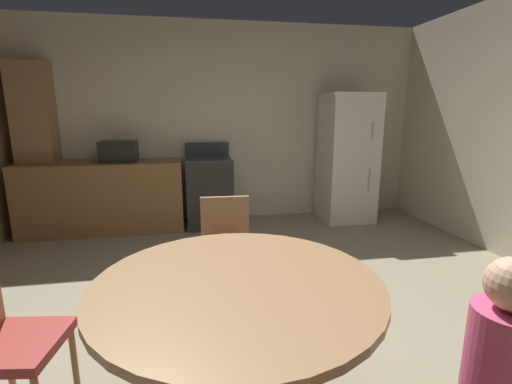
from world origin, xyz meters
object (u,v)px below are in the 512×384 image
Objects in this scene: oven_range at (209,191)px; chair_north at (226,246)px; dining_table at (238,310)px; chair_west at (0,335)px; refrigerator at (347,158)px; microwave at (119,151)px.

chair_north is at bearing -89.64° from oven_range.
chair_west reaches higher than dining_table.
microwave is (-3.04, 0.05, 0.15)m from refrigerator.
refrigerator reaches higher than chair_west.
microwave is 3.14m from chair_west.
refrigerator reaches higher than oven_range.
chair_north is 1.49m from chair_west.
refrigerator reaches higher than microwave.
microwave reaches higher than oven_range.
chair_west is (-1.15, -0.94, 0.00)m from chair_north.
dining_table is at bearing -121.43° from refrigerator.
chair_west is at bearing -47.85° from chair_north.
oven_range is 0.82× the size of dining_table.
chair_north is (-1.91, -2.10, -0.38)m from refrigerator.
chair_west is (-0.02, -3.10, -0.53)m from microwave.
chair_north is (0.01, -2.16, 0.03)m from oven_range.
refrigerator is at bearing -1.60° from oven_range.
dining_table is at bearing -71.73° from microwave.
oven_range is at bearing 89.30° from dining_table.
oven_range is 1.26× the size of chair_west.
microwave is 0.51× the size of chair_west.
oven_range is 0.62× the size of refrigerator.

